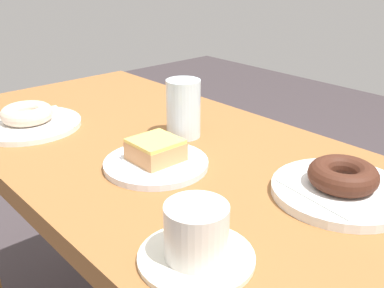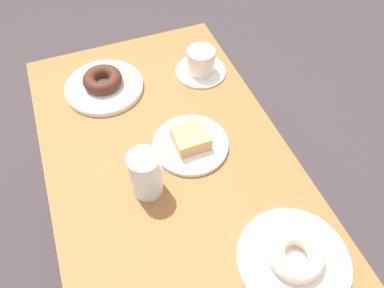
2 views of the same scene
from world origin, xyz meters
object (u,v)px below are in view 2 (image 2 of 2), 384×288
Objects in this scene: donut_sugar_ring at (296,255)px; donut_chocolate_ring at (102,79)px; donut_glazed_square at (191,137)px; plate_glazed_square at (191,144)px; plate_sugar_ring at (293,260)px; coffee_cup at (201,63)px; water_glass at (146,174)px; plate_chocolate_ring at (104,87)px.

donut_chocolate_ring reaches higher than donut_sugar_ring.
donut_chocolate_ring is at bearing -150.82° from donut_glazed_square.
donut_glazed_square reaches higher than donut_sugar_ring.
plate_glazed_square is 2.31× the size of donut_glazed_square.
coffee_cup reaches higher than plate_sugar_ring.
water_glass is at bearing -140.11° from plate_sugar_ring.
donut_glazed_square reaches higher than plate_glazed_square.
coffee_cup is at bearing 176.42° from donut_sugar_ring.
plate_glazed_square is at bearing 0.00° from donut_glazed_square.
plate_sugar_ring is 1.53× the size of coffee_cup.
plate_glazed_square is at bearing 120.96° from water_glass.
donut_glazed_square is at bearing -165.72° from plate_sugar_ring.
coffee_cup is (-0.62, 0.04, 0.03)m from plate_sugar_ring.
donut_chocolate_ring is at bearing -96.31° from coffee_cup.
plate_sugar_ring is 0.38m from plate_glazed_square.
donut_chocolate_ring reaches higher than plate_chocolate_ring.
donut_sugar_ring is at bearing 14.28° from donut_glazed_square.
donut_chocolate_ring is 0.74× the size of coffee_cup.
donut_glazed_square is (0.00, 0.00, 0.03)m from plate_glazed_square.
coffee_cup is at bearing 83.69° from donut_chocolate_ring.
plate_chocolate_ring is at bearing 0.00° from donut_chocolate_ring.
donut_chocolate_ring reaches higher than plate_sugar_ring.
donut_chocolate_ring and donut_glazed_square have the same top height.
water_glass reaches higher than plate_chocolate_ring.
plate_glazed_square is at bearing -165.72° from donut_sugar_ring.
donut_chocolate_ring is 0.91× the size of water_glass.
water_glass reaches higher than donut_sugar_ring.
donut_sugar_ring is 0.37m from water_glass.
water_glass reaches higher than donut_glazed_square.
donut_sugar_ring is 1.37× the size of donut_glazed_square.
plate_sugar_ring is 0.62m from coffee_cup.
donut_sugar_ring is 0.92× the size of water_glass.
donut_glazed_square is at bearing -165.72° from donut_sugar_ring.
donut_glazed_square is 0.17m from water_glass.
plate_chocolate_ring is 2.00× the size of donut_chocolate_ring.
water_glass is at bearing 3.31° from plate_chocolate_ring.
coffee_cup is at bearing 83.69° from plate_chocolate_ring.
plate_sugar_ring is at bearing 21.28° from plate_chocolate_ring.
donut_glazed_square is at bearing 29.18° from plate_chocolate_ring.
coffee_cup is (-0.62, 0.04, 0.00)m from donut_sugar_ring.
plate_glazed_square is 1.27× the size of coffee_cup.
donut_chocolate_ring is 1.34× the size of donut_glazed_square.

